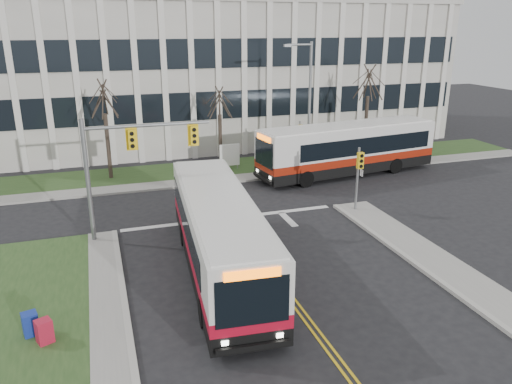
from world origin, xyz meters
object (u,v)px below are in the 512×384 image
(bus_main, at_px, (219,236))
(newspaper_box_red, at_px, (44,333))
(directory_sign, at_px, (230,155))
(streetlight, at_px, (307,99))
(bus_cross, at_px, (347,150))
(newspaper_box_blue, at_px, (31,325))

(bus_main, height_order, newspaper_box_red, bus_main)
(directory_sign, height_order, newspaper_box_red, directory_sign)
(streetlight, height_order, bus_cross, streetlight)
(directory_sign, relative_size, newspaper_box_red, 2.11)
(bus_main, bearing_deg, streetlight, 58.70)
(streetlight, relative_size, directory_sign, 4.60)
(directory_sign, relative_size, bus_cross, 0.15)
(streetlight, bearing_deg, newspaper_box_blue, -136.31)
(newspaper_box_blue, bearing_deg, bus_cross, 21.78)
(directory_sign, distance_m, newspaper_box_red, 21.94)
(newspaper_box_blue, xyz_separation_m, newspaper_box_red, (0.49, -0.62, 0.00))
(directory_sign, bearing_deg, newspaper_box_blue, -123.62)
(directory_sign, relative_size, newspaper_box_blue, 2.11)
(directory_sign, height_order, bus_main, bus_main)
(bus_main, bearing_deg, newspaper_box_red, -149.61)
(streetlight, relative_size, newspaper_box_red, 9.68)
(directory_sign, bearing_deg, streetlight, -13.23)
(directory_sign, bearing_deg, bus_main, -106.73)
(directory_sign, xyz_separation_m, bus_cross, (7.80, -3.50, 0.61))
(bus_main, bearing_deg, bus_cross, 48.18)
(directory_sign, relative_size, bus_main, 0.16)
(bus_cross, height_order, newspaper_box_blue, bus_cross)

